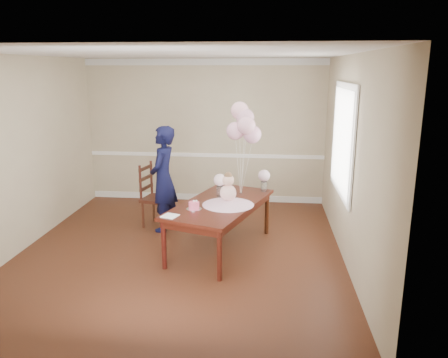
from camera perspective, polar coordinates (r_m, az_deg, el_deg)
floor at (r=6.30m, az=-5.64°, el=-9.36°), size 4.50×5.00×0.00m
ceiling at (r=5.78m, az=-6.31°, el=15.98°), size 4.50×5.00×0.02m
wall_back at (r=8.32m, az=-2.49°, el=6.19°), size 4.50×0.02×2.70m
wall_front at (r=3.57m, az=-14.06°, el=-5.33°), size 4.50×0.02×2.70m
wall_left at (r=6.72m, az=-25.13°, el=2.89°), size 0.02×5.00×2.70m
wall_right at (r=5.87m, az=16.11°, el=2.22°), size 0.02×5.00×2.70m
chair_rail_trim at (r=8.39m, az=-2.46°, el=3.14°), size 4.50×0.02×0.07m
crown_molding at (r=8.23m, az=-2.59°, el=15.04°), size 4.50×0.02×0.12m
baseboard_trim at (r=8.59m, az=-2.40°, el=-2.37°), size 4.50×0.02×0.12m
window_frame at (r=6.32m, az=15.26°, el=4.94°), size 0.02×1.66×1.56m
window_blinds at (r=6.31m, az=15.10°, el=4.95°), size 0.01×1.50×1.40m
dining_table_top at (r=6.10m, az=-0.49°, el=-3.29°), size 1.50×2.08×0.05m
table_apron at (r=6.12m, az=-0.48°, el=-3.91°), size 1.38×1.96×0.09m
table_leg_fl at (r=5.69m, az=-7.86°, el=-8.51°), size 0.08×0.08×0.66m
table_leg_fr at (r=5.34m, az=-0.61°, el=-9.97°), size 0.08×0.08×0.66m
table_leg_bl at (r=7.11m, az=-0.38°, el=-3.68°), size 0.08×0.08×0.66m
table_leg_br at (r=6.83m, az=5.62°, el=-4.51°), size 0.08×0.08×0.66m
baby_skirt at (r=5.98m, az=0.54°, el=-2.94°), size 0.90×0.90×0.09m
baby_torso at (r=5.95m, az=0.54°, el=-1.82°), size 0.22×0.22×0.22m
baby_head at (r=5.90m, az=0.55°, el=-0.16°), size 0.16×0.16×0.16m
baby_hair at (r=5.89m, az=0.55°, el=0.37°), size 0.11×0.11×0.11m
cake_platter at (r=5.82m, az=-3.94°, el=-3.93°), size 0.26×0.26×0.01m
birthday_cake at (r=5.80m, az=-3.95°, el=-3.45°), size 0.18×0.18×0.09m
cake_flower_a at (r=5.78m, az=-3.96°, el=-2.88°), size 0.03×0.03×0.03m
cake_flower_b at (r=5.78m, az=-3.62°, el=-2.86°), size 0.03×0.03×0.03m
rose_vase_near at (r=6.37m, az=-0.55°, el=-1.59°), size 0.12×0.12×0.15m
roses_near at (r=6.33m, az=-0.56°, el=-0.12°), size 0.18×0.18×0.18m
rose_vase_far at (r=6.65m, az=5.22°, el=-0.97°), size 0.12×0.12×0.15m
roses_far at (r=6.61m, az=5.26°, el=0.44°), size 0.18×0.18×0.18m
napkin at (r=5.58m, az=-7.06°, el=-4.80°), size 0.24×0.24×0.01m
balloon_weight at (r=6.50m, az=2.20°, el=-1.87°), size 0.05×0.05×0.02m
balloon_a at (r=6.35m, az=1.49°, el=6.30°), size 0.26×0.26×0.26m
balloon_b at (r=6.22m, az=2.92°, el=6.99°), size 0.26×0.26×0.26m
balloon_c at (r=6.37m, az=2.78°, el=8.01°), size 0.26×0.26×0.26m
balloon_d at (r=6.41m, az=2.07°, el=8.90°), size 0.26×0.26×0.26m
balloon_e at (r=6.33m, az=3.72°, el=5.83°), size 0.26×0.26×0.26m
balloon_ribbon_a at (r=6.42m, az=1.85°, el=1.55°), size 0.08×0.03×0.78m
balloon_ribbon_b at (r=6.36m, az=2.54°, el=1.84°), size 0.08×0.08×0.88m
balloon_ribbon_c at (r=6.42m, az=2.48°, el=2.40°), size 0.05×0.08×0.97m
balloon_ribbon_d at (r=6.44m, az=2.13°, el=2.86°), size 0.04×0.12×1.06m
balloon_ribbon_e at (r=6.42m, az=2.94°, el=1.32°), size 0.15×0.02×0.73m
dining_chair_seat at (r=7.17m, az=-8.62°, el=-2.58°), size 0.54×0.54×0.05m
chair_leg_fl at (r=7.18m, az=-10.53°, el=-4.66°), size 0.05×0.05×0.44m
chair_leg_fr at (r=7.01m, az=-7.90°, el=-5.01°), size 0.05×0.05×0.44m
chair_leg_bl at (r=7.48m, az=-9.16°, el=-3.82°), size 0.05×0.05×0.44m
chair_leg_br at (r=7.32m, az=-6.61°, el=-4.13°), size 0.05×0.05×0.44m
chair_back_post_l at (r=7.03m, az=-10.87°, el=-0.52°), size 0.05×0.05×0.57m
chair_back_post_r at (r=7.34m, az=-9.47°, el=0.18°), size 0.05×0.05×0.57m
chair_slat_low at (r=7.22m, az=-10.11°, el=-1.10°), size 0.12×0.40×0.05m
chair_slat_mid at (r=7.18m, az=-10.17°, el=0.15°), size 0.12×0.40×0.05m
chair_slat_top at (r=7.14m, az=-10.22°, el=1.42°), size 0.12×0.40×0.05m
woman at (r=6.91m, az=-7.93°, el=0.00°), size 0.46×0.64×1.67m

